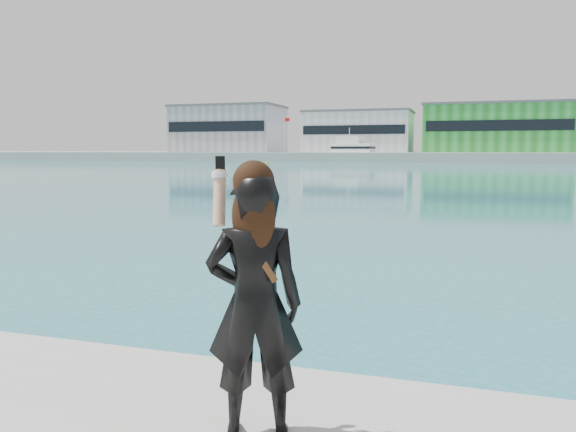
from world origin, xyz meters
The scene contains 9 objects.
far_quay centered at (0.00, 130.00, 1.00)m, with size 320.00×40.00×2.00m, color #9E9E99.
warehouse_grey_left centered at (-55.00, 127.98, 7.76)m, with size 26.52×16.36×11.50m.
warehouse_white centered at (-22.00, 127.98, 6.76)m, with size 24.48×15.35×9.50m.
warehouse_green centered at (8.00, 127.98, 7.26)m, with size 30.60×16.36×10.50m.
flagpole_left centered at (-37.91, 121.00, 6.54)m, with size 1.28×0.16×8.00m.
flagpole_right centered at (22.09, 121.00, 6.54)m, with size 1.28×0.16×8.00m.
motor_yacht centered at (-20.41, 114.78, 2.03)m, with size 15.94×6.80×7.21m.
buoy_far centered at (-33.10, 95.28, 0.00)m, with size 0.50×0.50×0.50m, color yellow.
woman centered at (0.61, -0.12, 1.69)m, with size 0.71×0.58×1.77m.
Camera 1 is at (1.84, -3.32, 2.61)m, focal length 35.00 mm.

